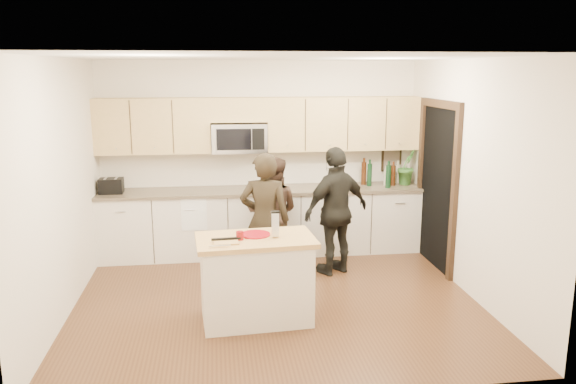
{
  "coord_description": "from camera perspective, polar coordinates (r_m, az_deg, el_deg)",
  "views": [
    {
      "loc": [
        -0.65,
        -5.99,
        2.58
      ],
      "look_at": [
        0.18,
        0.35,
        1.18
      ],
      "focal_mm": 35.0,
      "sensor_mm": 36.0,
      "label": 1
    }
  ],
  "objects": [
    {
      "name": "red_plate",
      "position": [
        5.82,
        -3.33,
        -4.32
      ],
      "size": [
        0.31,
        0.31,
        0.02
      ],
      "primitive_type": "cylinder",
      "color": "maroon",
      "rests_on": "island"
    },
    {
      "name": "room_shell",
      "position": [
        6.08,
        -1.3,
        4.34
      ],
      "size": [
        4.52,
        4.02,
        2.71
      ],
      "color": "silver",
      "rests_on": "ground"
    },
    {
      "name": "woman_left",
      "position": [
        6.7,
        -2.37,
        -2.89
      ],
      "size": [
        0.66,
        0.49,
        1.64
      ],
      "primitive_type": "imported",
      "rotation": [
        0.0,
        0.0,
        2.96
      ],
      "color": "black",
      "rests_on": "ground"
    },
    {
      "name": "microwave",
      "position": [
        7.85,
        -4.99,
        5.52
      ],
      "size": [
        0.76,
        0.41,
        0.4
      ],
      "color": "silver",
      "rests_on": "ground"
    },
    {
      "name": "drink_glass",
      "position": [
        5.67,
        -4.92,
        -4.44
      ],
      "size": [
        0.08,
        0.08,
        0.09
      ],
      "primitive_type": "cylinder",
      "color": "maroon",
      "rests_on": "island"
    },
    {
      "name": "framed_picture",
      "position": [
        8.48,
        10.46,
        3.35
      ],
      "size": [
        0.3,
        0.03,
        0.38
      ],
      "color": "black",
      "rests_on": "ground"
    },
    {
      "name": "back_cabinetry",
      "position": [
        7.98,
        -2.57,
        -2.95
      ],
      "size": [
        4.5,
        0.66,
        0.94
      ],
      "color": "silver",
      "rests_on": "ground"
    },
    {
      "name": "toaster",
      "position": [
        7.93,
        -17.52,
        0.61
      ],
      "size": [
        0.31,
        0.22,
        0.21
      ],
      "color": "black",
      "rests_on": "back_cabinetry"
    },
    {
      "name": "woman_right",
      "position": [
        7.14,
        4.93,
        -1.94
      ],
      "size": [
        1.04,
        0.79,
        1.64
      ],
      "primitive_type": "imported",
      "rotation": [
        0.0,
        0.0,
        3.61
      ],
      "color": "black",
      "rests_on": "ground"
    },
    {
      "name": "floor",
      "position": [
        6.55,
        -1.22,
        -10.82
      ],
      "size": [
        4.5,
        4.5,
        0.0
      ],
      "primitive_type": "plane",
      "color": "#51311C",
      "rests_on": "ground"
    },
    {
      "name": "upper_cabinetry",
      "position": [
        7.88,
        -2.52,
        6.99
      ],
      "size": [
        4.5,
        0.33,
        0.75
      ],
      "color": "tan",
      "rests_on": "ground"
    },
    {
      "name": "cutting_board",
      "position": [
        5.58,
        -6.31,
        -5.11
      ],
      "size": [
        0.26,
        0.19,
        0.02
      ],
      "primitive_type": "cube",
      "rotation": [
        0.0,
        0.0,
        0.07
      ],
      "color": "tan",
      "rests_on": "island"
    },
    {
      "name": "island",
      "position": [
        5.89,
        -3.27,
        -8.8
      ],
      "size": [
        1.25,
        0.78,
        0.9
      ],
      "rotation": [
        0.0,
        0.0,
        0.07
      ],
      "color": "silver",
      "rests_on": "ground"
    },
    {
      "name": "tongs",
      "position": [
        5.64,
        -6.31,
        -4.74
      ],
      "size": [
        0.29,
        0.05,
        0.02
      ],
      "primitive_type": "cube",
      "rotation": [
        0.0,
        0.0,
        0.07
      ],
      "color": "black",
      "rests_on": "cutting_board"
    },
    {
      "name": "woman_center",
      "position": [
        7.39,
        -1.61,
        -2.08
      ],
      "size": [
        0.85,
        0.75,
        1.47
      ],
      "primitive_type": "imported",
      "rotation": [
        0.0,
        0.0,
        2.84
      ],
      "color": "#34231A",
      "rests_on": "ground"
    },
    {
      "name": "box_grater",
      "position": [
        5.69,
        -1.3,
        -3.22
      ],
      "size": [
        0.09,
        0.06,
        0.26
      ],
      "color": "silver",
      "rests_on": "red_plate"
    },
    {
      "name": "dish_towel",
      "position": [
        7.7,
        -9.53,
        -1.16
      ],
      "size": [
        0.34,
        0.6,
        0.48
      ],
      "color": "white",
      "rests_on": "ground"
    },
    {
      "name": "orchid",
      "position": [
        8.3,
        11.98,
        2.57
      ],
      "size": [
        0.38,
        0.37,
        0.53
      ],
      "primitive_type": "imported",
      "rotation": [
        0.0,
        0.0,
        0.67
      ],
      "color": "#39702D",
      "rests_on": "back_cabinetry"
    },
    {
      "name": "knife",
      "position": [
        5.46,
        -6.93,
        -5.42
      ],
      "size": [
        0.21,
        0.04,
        0.01
      ],
      "primitive_type": "cube",
      "rotation": [
        0.0,
        0.0,
        0.07
      ],
      "color": "silver",
      "rests_on": "cutting_board"
    },
    {
      "name": "doorway",
      "position": [
        7.6,
        14.93,
        1.16
      ],
      "size": [
        0.06,
        1.25,
        2.2
      ],
      "color": "black",
      "rests_on": "ground"
    },
    {
      "name": "bottle_cluster",
      "position": [
        8.19,
        9.69,
        1.92
      ],
      "size": [
        0.6,
        0.39,
        0.39
      ],
      "color": "black",
      "rests_on": "back_cabinetry"
    }
  ]
}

